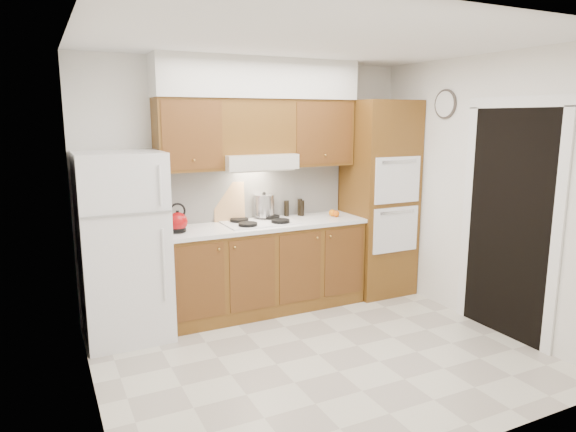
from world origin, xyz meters
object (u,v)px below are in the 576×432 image
object	(u,v)px
fridge	(123,247)
kettle	(178,222)
oven_cabinet	(378,198)
stock_pot	(264,206)

from	to	relation	value
fridge	kettle	bearing A→B (deg)	0.68
oven_cabinet	stock_pot	world-z (taller)	oven_cabinet
kettle	stock_pot	world-z (taller)	stock_pot
oven_cabinet	stock_pot	xyz separation A→B (m)	(-1.34, 0.21, -0.02)
fridge	oven_cabinet	bearing A→B (deg)	0.70
fridge	kettle	distance (m)	0.54
oven_cabinet	kettle	world-z (taller)	oven_cabinet
fridge	stock_pot	world-z (taller)	fridge
fridge	oven_cabinet	xyz separation A→B (m)	(2.85, 0.03, 0.24)
stock_pot	oven_cabinet	bearing A→B (deg)	-8.78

